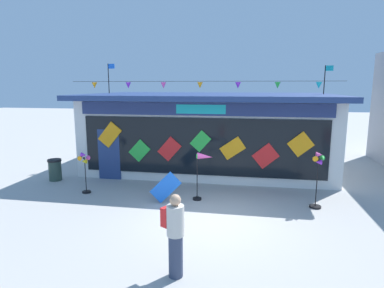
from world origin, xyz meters
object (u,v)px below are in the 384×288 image
Objects in this scene: wind_spinner_far_left at (85,166)px; trash_bin at (55,170)px; wind_spinner_left at (203,165)px; person_near_camera at (175,234)px; kite_shop_building at (210,130)px; wind_spinner_center_left at (318,173)px; display_kite_on_ground at (166,187)px.

wind_spinner_far_left reaches higher than trash_bin.
wind_spinner_left reaches higher than wind_spinner_far_left.
person_near_camera is at bearing -45.99° from wind_spinner_far_left.
kite_shop_building is at bearing 30.65° from trash_bin.
wind_spinner_center_left is at bearing -0.61° from wind_spinner_far_left.
wind_spinner_center_left is 9.66m from trash_bin.
wind_spinner_far_left is at bearing 179.39° from wind_spinner_center_left.
wind_spinner_center_left is 2.07× the size of trash_bin.
wind_spinner_left reaches higher than display_kite_on_ground.
kite_shop_building is at bearing 32.68° from person_near_camera.
person_near_camera reaches higher than wind_spinner_far_left.
display_kite_on_ground is (2.98, -0.45, -0.46)m from wind_spinner_far_left.
wind_spinner_far_left is 6.01m from person_near_camera.
wind_spinner_far_left is 2.36m from trash_bin.
wind_spinner_left is 3.50m from wind_spinner_center_left.
person_near_camera reaches higher than trash_bin.
trash_bin is at bearing 168.68° from wind_spinner_left.
wind_spinner_far_left is 1.71× the size of trash_bin.
trash_bin is (-1.94, 1.23, -0.54)m from wind_spinner_far_left.
display_kite_on_ground is at bearing -8.60° from wind_spinner_far_left.
trash_bin is at bearing -149.35° from kite_shop_building.
display_kite_on_ground is (-0.79, -5.06, -1.17)m from kite_shop_building.
display_kite_on_ground is at bearing 47.23° from person_near_camera.
trash_bin is at bearing 77.82° from person_near_camera.
kite_shop_building is 11.27× the size of display_kite_on_ground.
wind_spinner_far_left is 3.05m from display_kite_on_ground.
wind_spinner_left is 0.89× the size of wind_spinner_center_left.
wind_spinner_center_left is at bearing -7.81° from trash_bin.
trash_bin is at bearing 172.19° from wind_spinner_center_left.
person_near_camera is (-3.42, -4.24, -0.23)m from wind_spinner_center_left.
wind_spinner_center_left is 4.68m from display_kite_on_ground.
person_near_camera is 1.79× the size of display_kite_on_ground.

